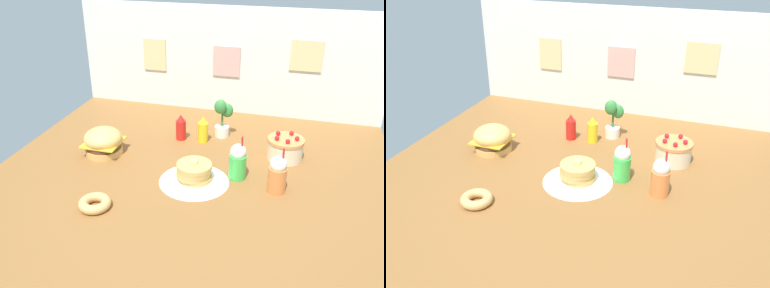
# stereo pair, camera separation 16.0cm
# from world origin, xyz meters

# --- Properties ---
(ground_plane) EXTENTS (2.34, 2.16, 0.02)m
(ground_plane) POSITION_xyz_m (0.00, 0.00, -0.01)
(ground_plane) COLOR brown
(back_wall) EXTENTS (2.34, 0.04, 0.81)m
(back_wall) POSITION_xyz_m (0.00, 1.07, 0.41)
(back_wall) COLOR silver
(back_wall) RESTS_ON ground_plane
(doily_mat) EXTENTS (0.40, 0.40, 0.00)m
(doily_mat) POSITION_xyz_m (0.04, -0.03, 0.00)
(doily_mat) COLOR white
(doily_mat) RESTS_ON ground_plane
(burger) EXTENTS (0.24, 0.24, 0.17)m
(burger) POSITION_xyz_m (-0.61, 0.15, 0.08)
(burger) COLOR #DBA859
(burger) RESTS_ON ground_plane
(pancake_stack) EXTENTS (0.31, 0.31, 0.13)m
(pancake_stack) POSITION_xyz_m (0.04, -0.03, 0.06)
(pancake_stack) COLOR white
(pancake_stack) RESTS_ON doily_mat
(layer_cake) EXTENTS (0.23, 0.23, 0.17)m
(layer_cake) POSITION_xyz_m (0.52, 0.39, 0.07)
(layer_cake) COLOR beige
(layer_cake) RESTS_ON ground_plane
(ketchup_bottle) EXTENTS (0.07, 0.07, 0.18)m
(ketchup_bottle) POSITION_xyz_m (-0.19, 0.48, 0.08)
(ketchup_bottle) COLOR red
(ketchup_bottle) RESTS_ON ground_plane
(mustard_bottle) EXTENTS (0.07, 0.07, 0.18)m
(mustard_bottle) POSITION_xyz_m (-0.04, 0.49, 0.08)
(mustard_bottle) COLOR yellow
(mustard_bottle) RESTS_ON ground_plane
(cream_soda_cup) EXTENTS (0.10, 0.10, 0.27)m
(cream_soda_cup) POSITION_xyz_m (0.27, 0.08, 0.11)
(cream_soda_cup) COLOR green
(cream_soda_cup) RESTS_ON ground_plane
(orange_float_cup) EXTENTS (0.10, 0.10, 0.27)m
(orange_float_cup) POSITION_xyz_m (0.50, -0.00, 0.11)
(orange_float_cup) COLOR orange
(orange_float_cup) RESTS_ON ground_plane
(donut_pink_glaze) EXTENTS (0.17, 0.17, 0.05)m
(donut_pink_glaze) POSITION_xyz_m (-0.39, -0.41, 0.03)
(donut_pink_glaze) COLOR tan
(donut_pink_glaze) RESTS_ON ground_plane
(potted_plant) EXTENTS (0.13, 0.11, 0.28)m
(potted_plant) POSITION_xyz_m (0.07, 0.61, 0.15)
(potted_plant) COLOR white
(potted_plant) RESTS_ON ground_plane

